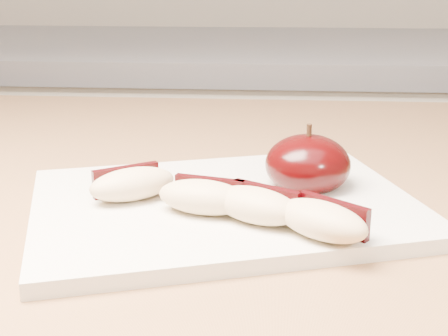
{
  "coord_description": "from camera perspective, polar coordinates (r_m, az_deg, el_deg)",
  "views": [
    {
      "loc": [
        0.01,
        -0.06,
        1.08
      ],
      "look_at": [
        -0.02,
        0.38,
        0.94
      ],
      "focal_mm": 50.0,
      "sensor_mm": 36.0,
      "label": 1
    }
  ],
  "objects": [
    {
      "name": "back_cabinet",
      "position": [
        1.4,
        3.63,
        -7.92
      ],
      "size": [
        2.4,
        0.62,
        0.94
      ],
      "color": "silver",
      "rests_on": "ground"
    },
    {
      "name": "cutting_board",
      "position": [
        0.48,
        -0.0,
        -3.48
      ],
      "size": [
        0.34,
        0.29,
        0.01
      ],
      "primitive_type": "cube",
      "rotation": [
        0.0,
        0.0,
        0.31
      ],
      "color": "silver",
      "rests_on": "island_counter"
    },
    {
      "name": "apple_half",
      "position": [
        0.51,
        7.66,
        0.32
      ],
      "size": [
        0.08,
        0.08,
        0.06
      ],
      "rotation": [
        0.0,
        0.0,
        -0.23
      ],
      "color": "black",
      "rests_on": "cutting_board"
    },
    {
      "name": "apple_wedge_c",
      "position": [
        0.44,
        3.02,
        -3.37
      ],
      "size": [
        0.07,
        0.06,
        0.02
      ],
      "rotation": [
        0.0,
        0.0,
        -0.52
      ],
      "color": "#DABB8A",
      "rests_on": "cutting_board"
    },
    {
      "name": "apple_wedge_b",
      "position": [
        0.45,
        -1.85,
        -2.61
      ],
      "size": [
        0.07,
        0.05,
        0.02
      ],
      "rotation": [
        0.0,
        0.0,
        -0.24
      ],
      "color": "#DABB8A",
      "rests_on": "cutting_board"
    },
    {
      "name": "apple_wedge_a",
      "position": [
        0.48,
        -8.43,
        -1.42
      ],
      "size": [
        0.07,
        0.06,
        0.02
      ],
      "rotation": [
        0.0,
        0.0,
        0.58
      ],
      "color": "#DABB8A",
      "rests_on": "cutting_board"
    },
    {
      "name": "apple_wedge_d",
      "position": [
        0.41,
        9.01,
        -4.7
      ],
      "size": [
        0.07,
        0.07,
        0.02
      ],
      "rotation": [
        0.0,
        0.0,
        -0.67
      ],
      "color": "#DABB8A",
      "rests_on": "cutting_board"
    }
  ]
}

